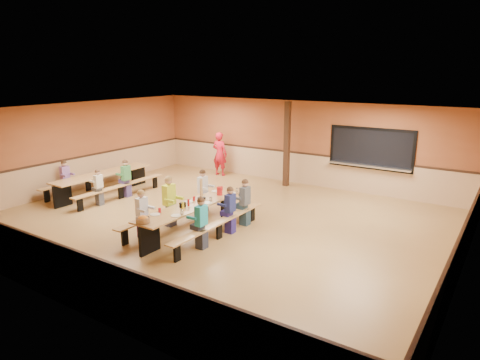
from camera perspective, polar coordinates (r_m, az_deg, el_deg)
The scene contains 23 objects.
ground at distance 11.85m, azimuth -2.93°, elevation -5.53°, with size 12.00×12.00×0.00m, color brown.
room_envelope at distance 11.64m, azimuth -2.98°, elevation -2.34°, with size 12.04×10.04×3.02m.
kitchen_pass_through at distance 14.70m, azimuth 17.05°, elevation 3.80°, with size 2.78×0.28×1.38m.
structural_post at distance 15.21m, azimuth 6.27°, elevation 4.73°, with size 0.18×0.18×3.00m, color black.
cafeteria_table_main at distance 10.99m, azimuth -6.30°, elevation -4.33°, with size 1.91×3.70×0.74m.
cafeteria_table_second at distance 14.91m, azimuth -17.77°, elevation 0.09°, with size 1.91×3.70×0.74m.
seated_child_white_left at distance 10.85m, azimuth -12.92°, elevation -4.45°, with size 0.37×0.30×1.20m, color white, non-canonical shape.
seated_adult_yellow at distance 11.49m, azimuth -9.41°, elevation -2.85°, with size 0.43×0.35×1.34m, color #E3FF2E, non-canonical shape.
seated_child_grey_left at distance 12.54m, azimuth -4.98°, elevation -1.47°, with size 0.38×0.31×1.24m, color silver, non-canonical shape.
seated_child_teal_right at distance 9.97m, azimuth -5.18°, elevation -5.78°, with size 0.38×0.31×1.23m, color teal, non-canonical shape.
seated_child_navy_right at distance 10.85m, azimuth -1.31°, elevation -4.07°, with size 0.37×0.30×1.20m, color navy, non-canonical shape.
seated_child_char_right at distance 11.39m, azimuth 0.67°, elevation -3.04°, with size 0.39×0.32×1.25m, color #43484C, non-canonical shape.
seated_child_purple_sec at distance 15.06m, azimuth -22.26°, elevation 0.13°, with size 0.36×0.30×1.20m, color #8A5D98, non-canonical shape.
seated_child_green_sec at distance 14.44m, azimuth -14.93°, elevation 0.18°, with size 0.37×0.31×1.22m, color #3C8245, non-canonical shape.
seated_child_tan_sec at distance 13.77m, azimuth -18.32°, elevation -0.97°, with size 0.32×0.27×1.12m, color beige, non-canonical shape.
standing_woman at distance 16.82m, azimuth -2.72°, elevation 3.51°, with size 0.62×0.41×1.71m, color red.
punch_pitcher at distance 11.66m, azimuth -2.75°, elevation -1.48°, with size 0.16×0.16×0.22m, color red.
chip_bowl at distance 9.81m, azimuth -12.83°, elevation -5.17°, with size 0.32×0.32×0.15m, color orange, non-canonical shape.
napkin_dispenser at distance 10.72m, azimuth -7.66°, elevation -3.29°, with size 0.10×0.14×0.13m, color black.
condiment_mustard at distance 10.61m, azimuth -7.62°, elevation -3.36°, with size 0.06×0.06×0.17m, color yellow.
condiment_ketchup at distance 10.81m, azimuth -6.89°, elevation -3.01°, with size 0.06×0.06×0.17m, color #B2140F.
table_paddle at distance 11.29m, azimuth -5.18°, elevation -1.93°, with size 0.16×0.16×0.56m.
place_settings at distance 10.91m, azimuth -6.33°, elevation -2.99°, with size 0.65×3.30×0.11m, color beige, non-canonical shape.
Camera 1 is at (6.64, -8.94, 4.05)m, focal length 32.00 mm.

